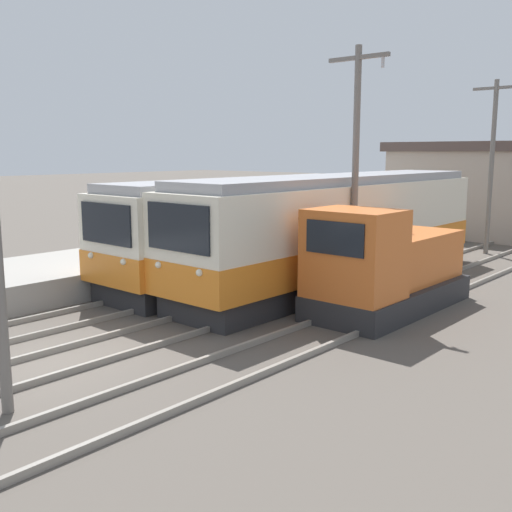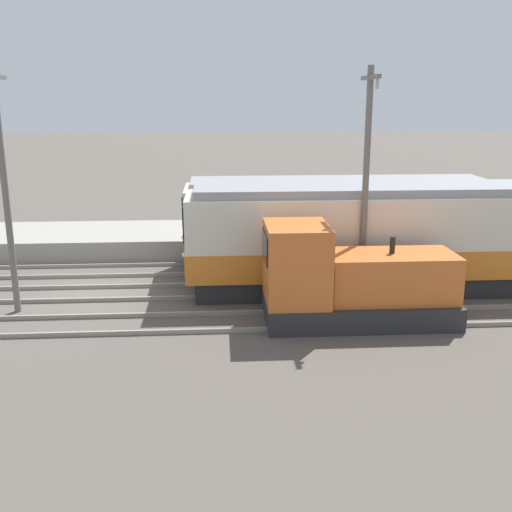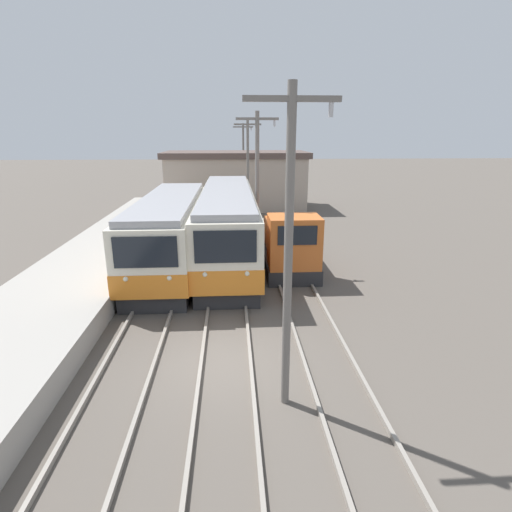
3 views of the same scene
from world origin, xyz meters
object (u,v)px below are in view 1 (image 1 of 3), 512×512
shunting_locomotive (385,269)px  catenary_mast_far (492,161)px  commuter_train_left (249,233)px  catenary_mast_mid (356,165)px  commuter_train_center (340,234)px

shunting_locomotive → catenary_mast_far: size_ratio=0.76×
commuter_train_left → catenary_mast_mid: (4.31, -0.04, 2.42)m
shunting_locomotive → catenary_mast_mid: (-1.49, 0.72, 2.86)m
commuter_train_center → catenary_mast_mid: (1.51, -1.54, 2.35)m
commuter_train_left → catenary_mast_mid: catenary_mast_mid is taller
catenary_mast_mid → catenary_mast_far: size_ratio=1.00×
catenary_mast_mid → catenary_mast_far: (0.00, 10.97, 0.00)m
commuter_train_left → catenary_mast_far: size_ratio=1.60×
commuter_train_center → shunting_locomotive: size_ratio=2.55×
commuter_train_center → catenary_mast_far: 9.84m
catenary_mast_far → commuter_train_center: bearing=-99.1°
commuter_train_center → catenary_mast_mid: size_ratio=1.95×
commuter_train_center → catenary_mast_far: size_ratio=1.95×
commuter_train_left → commuter_train_center: (2.80, 1.50, 0.06)m
catenary_mast_mid → shunting_locomotive: bearing=-25.7°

